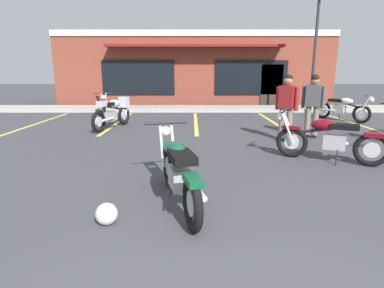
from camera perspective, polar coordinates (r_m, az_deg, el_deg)
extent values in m
plane|color=#3D3D42|center=(5.69, 1.25, -4.54)|extent=(80.00, 80.00, 0.00)
cube|color=#A8A59E|center=(14.40, 0.43, 6.58)|extent=(22.00, 1.80, 0.14)
cube|color=brown|center=(18.49, 0.32, 13.66)|extent=(14.29, 5.02, 3.75)
cube|color=beige|center=(16.06, 0.39, 19.90)|extent=(14.29, 0.06, 0.30)
cube|color=black|center=(16.17, -10.03, 12.02)|extent=(3.66, 0.06, 1.70)
cube|color=black|center=(16.22, 10.76, 11.99)|extent=(3.66, 0.06, 1.70)
cube|color=#33281E|center=(16.46, 14.42, 10.43)|extent=(1.10, 0.06, 2.10)
cube|color=maroon|center=(15.58, 0.40, 17.70)|extent=(8.57, 0.90, 0.12)
cube|color=#DBCC4C|center=(12.08, -26.36, 3.60)|extent=(0.12, 4.80, 0.01)
cube|color=#DBCC4C|center=(11.15, -13.62, 3.91)|extent=(0.12, 4.80, 0.01)
cube|color=#DBCC4C|center=(10.84, 0.60, 4.03)|extent=(0.12, 4.80, 0.01)
cube|color=#DBCC4C|center=(11.21, 14.75, 3.90)|extent=(0.12, 4.80, 0.01)
cube|color=#DBCC4C|center=(12.20, 27.28, 3.59)|extent=(0.12, 4.80, 0.01)
torus|color=black|center=(3.45, -0.06, -10.99)|extent=(0.26, 0.64, 0.64)
cylinder|color=#B7B7BC|center=(3.45, -0.06, -10.99)|extent=(0.13, 0.29, 0.29)
torus|color=black|center=(4.77, -4.41, -4.07)|extent=(0.26, 0.64, 0.64)
cylinder|color=#B7B7BC|center=(4.77, -4.41, -4.07)|extent=(0.13, 0.29, 0.29)
cylinder|color=silver|center=(4.77, -5.76, -0.13)|extent=(0.12, 0.33, 0.66)
cylinder|color=silver|center=(4.80, -3.63, -0.01)|extent=(0.12, 0.33, 0.66)
cylinder|color=black|center=(4.80, -4.93, 3.87)|extent=(0.65, 0.20, 0.03)
sphere|color=silver|center=(4.90, -5.06, 2.40)|extent=(0.21, 0.21, 0.17)
cube|color=#0F4C2D|center=(4.73, -4.56, -0.46)|extent=(0.23, 0.38, 0.06)
cube|color=#9E9EA3|center=(4.00, -2.37, -6.29)|extent=(0.33, 0.45, 0.28)
cylinder|color=silver|center=(3.71, 1.00, -8.54)|extent=(0.21, 0.55, 0.07)
cylinder|color=black|center=(4.12, -3.00, -2.23)|extent=(0.29, 0.93, 0.26)
ellipsoid|color=#0F4C2D|center=(4.11, -3.07, -1.09)|extent=(0.37, 0.53, 0.22)
cube|color=black|center=(3.77, -1.96, -2.40)|extent=(0.40, 0.57, 0.10)
cube|color=#0F4C2D|center=(3.33, 0.03, -6.72)|extent=(0.24, 0.39, 0.08)
cylinder|color=black|center=(4.00, -4.68, -10.33)|extent=(0.14, 0.06, 0.29)
torus|color=black|center=(9.37, -17.03, 3.96)|extent=(0.29, 0.64, 0.64)
cylinder|color=#B7B7BC|center=(9.37, -17.03, 3.96)|extent=(0.15, 0.29, 0.29)
torus|color=black|center=(10.57, -12.61, 5.21)|extent=(0.29, 0.64, 0.64)
cylinder|color=#B7B7BC|center=(10.57, -12.61, 5.21)|extent=(0.15, 0.29, 0.29)
cylinder|color=silver|center=(10.67, -12.84, 7.00)|extent=(0.14, 0.32, 0.66)
cylinder|color=silver|center=(10.58, -12.00, 6.99)|extent=(0.14, 0.32, 0.66)
cylinder|color=black|center=(10.66, -12.29, 8.75)|extent=(0.64, 0.23, 0.03)
sphere|color=silver|center=(10.74, -12.04, 8.05)|extent=(0.21, 0.21, 0.17)
cube|color=silver|center=(10.57, -12.58, 6.85)|extent=(0.24, 0.39, 0.06)
cube|color=#9E9EA3|center=(9.89, -14.96, 5.01)|extent=(0.35, 0.45, 0.28)
cylinder|color=silver|center=(9.51, -15.43, 4.43)|extent=(0.24, 0.54, 0.07)
cylinder|color=black|center=(10.03, -14.43, 6.54)|extent=(0.35, 0.91, 0.26)
ellipsoid|color=silver|center=(10.05, -14.35, 7.24)|extent=(0.45, 0.59, 0.26)
cube|color=silver|center=(10.57, -12.59, 7.61)|extent=(0.34, 0.31, 0.36)
cube|color=black|center=(9.76, -15.41, 7.13)|extent=(0.35, 0.45, 0.10)
cube|color=silver|center=(9.51, -16.41, 7.16)|extent=(0.29, 0.37, 0.16)
cylinder|color=black|center=(9.97, -15.96, 3.50)|extent=(0.14, 0.06, 0.29)
torus|color=black|center=(13.63, -16.84, 6.70)|extent=(0.34, 0.63, 0.64)
cylinder|color=#B7B7BC|center=(13.63, -16.84, 6.70)|extent=(0.16, 0.29, 0.29)
torus|color=black|center=(12.21, -16.13, 6.05)|extent=(0.34, 0.63, 0.64)
cylinder|color=#B7B7BC|center=(12.21, -16.13, 6.05)|extent=(0.16, 0.29, 0.29)
cylinder|color=silver|center=(12.08, -15.75, 7.53)|extent=(0.16, 0.32, 0.66)
cylinder|color=silver|center=(12.06, -16.60, 7.47)|extent=(0.16, 0.32, 0.66)
cylinder|color=black|center=(11.97, -16.23, 8.99)|extent=(0.62, 0.28, 0.03)
sphere|color=silver|center=(11.90, -16.14, 8.30)|extent=(0.22, 0.22, 0.17)
cube|color=#B70F14|center=(12.13, -16.20, 7.43)|extent=(0.27, 0.39, 0.06)
cube|color=#9E9EA3|center=(12.99, -16.57, 6.78)|extent=(0.37, 0.46, 0.28)
cylinder|color=silver|center=(13.34, -17.33, 6.71)|extent=(0.27, 0.54, 0.07)
cylinder|color=black|center=(12.77, -16.54, 7.76)|extent=(0.41, 0.89, 0.26)
ellipsoid|color=#B70F14|center=(12.74, -16.55, 8.11)|extent=(0.42, 0.54, 0.22)
cube|color=black|center=(13.10, -16.73, 8.23)|extent=(0.46, 0.59, 0.10)
cube|color=#B70F14|center=(13.62, -16.93, 7.88)|extent=(0.28, 0.39, 0.08)
cylinder|color=black|center=(13.11, -15.74, 5.74)|extent=(0.13, 0.07, 0.29)
torus|color=black|center=(6.63, 30.22, -0.94)|extent=(0.61, 0.38, 0.64)
cylinder|color=#B7B7BC|center=(6.63, 30.22, -0.94)|extent=(0.28, 0.19, 0.29)
torus|color=black|center=(6.69, 17.89, 0.36)|extent=(0.61, 0.38, 0.64)
cylinder|color=#B7B7BC|center=(6.69, 17.89, 0.36)|extent=(0.28, 0.19, 0.29)
cylinder|color=silver|center=(6.56, 17.09, 3.02)|extent=(0.31, 0.19, 0.66)
cylinder|color=silver|center=(6.74, 17.37, 3.25)|extent=(0.31, 0.19, 0.66)
cylinder|color=black|center=(6.62, 16.74, 5.93)|extent=(0.33, 0.60, 0.03)
sphere|color=silver|center=(6.65, 15.98, 4.80)|extent=(0.23, 0.23, 0.17)
cube|color=maroon|center=(6.64, 17.73, 2.92)|extent=(0.38, 0.29, 0.06)
cube|color=#9E9EA3|center=(6.60, 24.78, 0.32)|extent=(0.47, 0.40, 0.28)
cylinder|color=silver|center=(6.75, 27.94, -0.11)|extent=(0.52, 0.31, 0.07)
cylinder|color=black|center=(6.57, 23.25, 2.54)|extent=(0.86, 0.49, 0.26)
ellipsoid|color=maroon|center=(6.56, 23.14, 3.24)|extent=(0.55, 0.45, 0.22)
cube|color=black|center=(6.54, 26.27, 2.92)|extent=(0.59, 0.49, 0.10)
cube|color=maroon|center=(6.58, 30.68, 1.41)|extent=(0.39, 0.31, 0.08)
cylinder|color=black|center=(6.48, 25.09, -2.30)|extent=(0.08, 0.13, 0.29)
torus|color=black|center=(12.77, 22.93, 5.82)|extent=(0.47, 0.57, 0.64)
cylinder|color=#B7B7BC|center=(12.77, 22.93, 5.82)|extent=(0.22, 0.27, 0.29)
torus|color=black|center=(12.13, 28.80, 4.89)|extent=(0.47, 0.57, 0.64)
cylinder|color=#B7B7BC|center=(12.13, 28.80, 4.89)|extent=(0.22, 0.27, 0.29)
cylinder|color=silver|center=(12.13, 29.58, 6.34)|extent=(0.23, 0.29, 0.66)
cylinder|color=silver|center=(11.97, 29.23, 6.30)|extent=(0.23, 0.29, 0.66)
cylinder|color=black|center=(12.00, 29.93, 7.78)|extent=(0.55, 0.42, 0.03)
sphere|color=silver|center=(11.97, 30.20, 7.07)|extent=(0.24, 0.24, 0.17)
cube|color=beige|center=(12.08, 29.13, 6.27)|extent=(0.33, 0.37, 0.06)
cube|color=#9E9EA3|center=(12.46, 25.50, 5.79)|extent=(0.43, 0.46, 0.28)
cylinder|color=silver|center=(12.52, 23.69, 5.81)|extent=(0.39, 0.48, 0.07)
cylinder|color=black|center=(12.35, 26.44, 6.76)|extent=(0.62, 0.79, 0.26)
ellipsoid|color=beige|center=(12.33, 26.56, 7.12)|extent=(0.50, 0.54, 0.22)
cube|color=black|center=(12.50, 25.08, 7.33)|extent=(0.54, 0.58, 0.10)
cube|color=beige|center=(12.76, 22.97, 7.08)|extent=(0.34, 0.38, 0.08)
cylinder|color=black|center=(12.68, 25.49, 4.71)|extent=(0.12, 0.10, 0.29)
cube|color=black|center=(8.23, 17.12, 0.74)|extent=(0.23, 0.25, 0.08)
cube|color=black|center=(8.31, 15.87, 0.94)|extent=(0.23, 0.25, 0.08)
cylinder|color=slate|center=(8.19, 17.44, 3.65)|extent=(0.21, 0.21, 0.80)
cylinder|color=slate|center=(8.27, 16.17, 3.82)|extent=(0.21, 0.21, 0.80)
cube|color=maroon|center=(8.15, 17.11, 8.32)|extent=(0.43, 0.42, 0.56)
cylinder|color=maroon|center=(8.06, 18.72, 7.87)|extent=(0.14, 0.14, 0.58)
cylinder|color=maroon|center=(8.26, 15.50, 8.20)|extent=(0.14, 0.14, 0.58)
sphere|color=#A07556|center=(8.13, 17.30, 11.12)|extent=(0.31, 0.31, 0.22)
sphere|color=black|center=(8.14, 17.36, 11.47)|extent=(0.30, 0.30, 0.21)
cube|color=black|center=(9.02, 20.34, 1.56)|extent=(0.21, 0.26, 0.08)
cube|color=black|center=(8.99, 21.59, 1.41)|extent=(0.21, 0.26, 0.08)
cylinder|color=slate|center=(8.91, 20.51, 4.16)|extent=(0.21, 0.21, 0.80)
cylinder|color=slate|center=(8.88, 21.77, 4.02)|extent=(0.21, 0.21, 0.80)
cube|color=#4C4C51|center=(8.83, 21.50, 8.32)|extent=(0.44, 0.39, 0.56)
cylinder|color=#4C4C51|center=(8.87, 19.87, 8.21)|extent=(0.14, 0.14, 0.58)
cylinder|color=#4C4C51|center=(8.79, 23.09, 7.90)|extent=(0.14, 0.14, 0.58)
sphere|color=#A07556|center=(8.81, 21.72, 10.91)|extent=(0.30, 0.30, 0.22)
sphere|color=black|center=(8.80, 21.74, 11.23)|extent=(0.29, 0.29, 0.21)
sphere|color=silver|center=(3.79, -15.63, -12.37)|extent=(0.26, 0.26, 0.26)
cube|color=black|center=(3.88, -15.22, -11.81)|extent=(0.18, 0.03, 0.09)
cylinder|color=#2D2D33|center=(14.15, 21.63, 15.03)|extent=(0.12, 0.12, 4.81)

